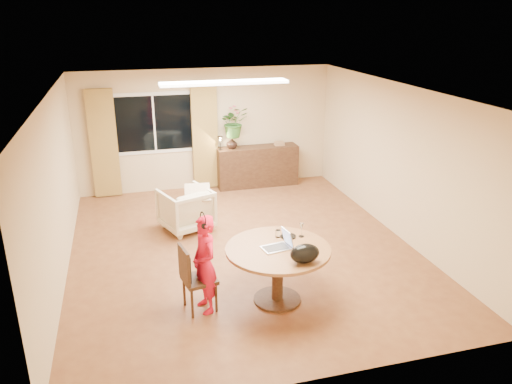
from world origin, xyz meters
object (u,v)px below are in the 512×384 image
at_px(sideboard, 257,166).
at_px(child, 205,264).
at_px(dining_table, 278,259).
at_px(dining_chair, 199,278).
at_px(armchair, 186,209).

bearing_deg(sideboard, child, -113.15).
distance_m(dining_table, dining_chair, 1.06).
relative_size(child, armchair, 1.59).
distance_m(child, armchair, 2.68).
height_order(child, armchair, child).
bearing_deg(child, sideboard, 143.68).
height_order(dining_chair, child, child).
bearing_deg(dining_table, child, 177.26).
bearing_deg(dining_chair, dining_table, -14.90).
relative_size(dining_table, child, 1.05).
bearing_deg(dining_chair, armchair, 75.58).
height_order(dining_table, armchair, dining_table).
bearing_deg(armchair, child, 67.64).
height_order(dining_table, dining_chair, dining_chair).
distance_m(dining_table, child, 0.97).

